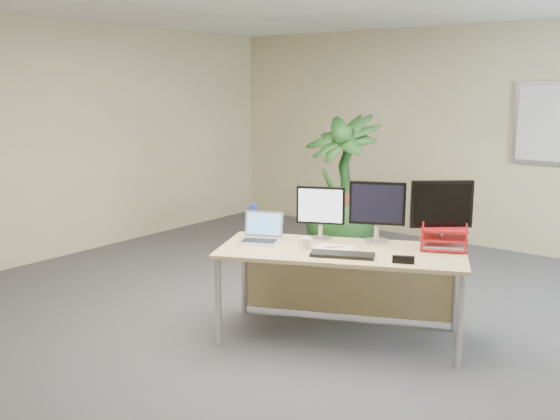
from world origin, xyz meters
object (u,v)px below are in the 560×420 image
Objects in this scene: floor_plant at (341,201)px; desk at (343,265)px; monitor_right at (377,208)px; laptop at (262,234)px; monitor_left at (321,209)px.

desk is at bearing -57.16° from floor_plant.
laptop is at bearing -146.18° from monitor_right.
monitor_right is 1.22× the size of laptop.
monitor_right is (1.14, -1.27, 0.26)m from floor_plant.
laptop is (-0.36, -0.33, -0.20)m from monitor_left.
laptop is at bearing -78.48° from floor_plant.
desk is 0.53m from monitor_right.
monitor_left is at bearing 42.38° from laptop.
laptop is (-0.77, -0.52, -0.23)m from monitor_right.
monitor_right is 0.96m from laptop.
desk is at bearing -120.59° from monitor_right.
floor_plant reaches higher than monitor_left.
monitor_left is at bearing 165.65° from desk.
monitor_left reaches higher than desk.
laptop is (-0.62, -0.26, 0.21)m from desk.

